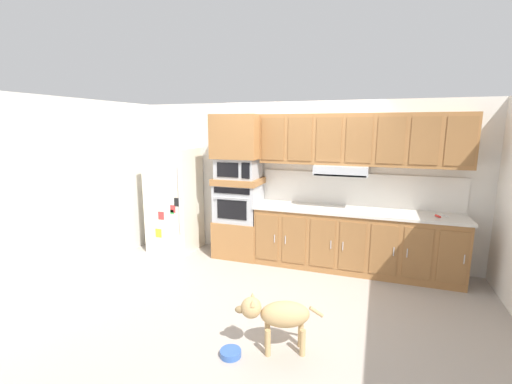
% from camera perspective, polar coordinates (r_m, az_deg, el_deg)
% --- Properties ---
extents(ground_plane, '(9.60, 9.60, 0.00)m').
position_cam_1_polar(ground_plane, '(5.03, 3.79, -14.25)').
color(ground_plane, '#9E9389').
extents(back_kitchen_wall, '(6.20, 0.12, 2.50)m').
position_cam_1_polar(back_kitchen_wall, '(5.70, 6.96, 1.85)').
color(back_kitchen_wall, silver).
rests_on(back_kitchen_wall, ground).
extents(side_panel_left, '(0.12, 7.10, 2.50)m').
position_cam_1_polar(side_panel_left, '(6.01, -22.69, 1.55)').
color(side_panel_left, silver).
rests_on(side_panel_left, ground).
extents(refrigerator, '(0.76, 0.73, 1.76)m').
position_cam_1_polar(refrigerator, '(6.17, -13.19, -1.18)').
color(refrigerator, silver).
rests_on(refrigerator, ground).
extents(oven_base_cabinet, '(0.74, 0.62, 0.60)m').
position_cam_1_polar(oven_base_cabinet, '(5.85, -2.76, -7.43)').
color(oven_base_cabinet, '#996638').
rests_on(oven_base_cabinet, ground).
extents(built_in_oven, '(0.70, 0.62, 0.60)m').
position_cam_1_polar(built_in_oven, '(5.69, -2.82, -1.68)').
color(built_in_oven, '#A8AAAF').
rests_on(built_in_oven, oven_base_cabinet).
extents(appliance_mid_shelf, '(0.74, 0.62, 0.10)m').
position_cam_1_polar(appliance_mid_shelf, '(5.63, -2.85, 1.80)').
color(appliance_mid_shelf, '#996638').
rests_on(appliance_mid_shelf, built_in_oven).
extents(microwave, '(0.64, 0.54, 0.32)m').
position_cam_1_polar(microwave, '(5.60, -2.88, 3.92)').
color(microwave, '#A8AAAF').
rests_on(microwave, appliance_mid_shelf).
extents(appliance_upper_cabinet, '(0.74, 0.62, 0.68)m').
position_cam_1_polar(appliance_upper_cabinet, '(5.57, -2.91, 9.04)').
color(appliance_upper_cabinet, '#996638').
rests_on(appliance_upper_cabinet, microwave).
extents(lower_cabinet_run, '(2.93, 0.63, 0.88)m').
position_cam_1_polar(lower_cabinet_run, '(5.42, 15.66, -7.77)').
color(lower_cabinet_run, '#996638').
rests_on(lower_cabinet_run, ground).
extents(countertop_slab, '(2.97, 0.64, 0.04)m').
position_cam_1_polar(countertop_slab, '(5.30, 15.91, -3.03)').
color(countertop_slab, beige).
rests_on(countertop_slab, lower_cabinet_run).
extents(backsplash_panel, '(2.97, 0.02, 0.50)m').
position_cam_1_polar(backsplash_panel, '(5.52, 16.25, 0.37)').
color(backsplash_panel, silver).
rests_on(backsplash_panel, countertop_slab).
extents(upper_cabinet_with_hood, '(2.93, 0.48, 0.88)m').
position_cam_1_polar(upper_cabinet_with_hood, '(5.28, 16.39, 7.91)').
color(upper_cabinet_with_hood, '#996638').
rests_on(upper_cabinet_with_hood, backsplash_panel).
extents(screwdriver, '(0.16, 0.16, 0.03)m').
position_cam_1_polar(screwdriver, '(5.29, 27.67, -3.50)').
color(screwdriver, red).
rests_on(screwdriver, countertop_slab).
extents(dog, '(0.80, 0.40, 0.57)m').
position_cam_1_polar(dog, '(3.48, 3.58, -19.36)').
color(dog, tan).
rests_on(dog, ground).
extents(dog_food_bowl, '(0.20, 0.20, 0.06)m').
position_cam_1_polar(dog_food_bowl, '(3.60, -4.17, -24.75)').
color(dog_food_bowl, '#3359A5').
rests_on(dog_food_bowl, ground).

